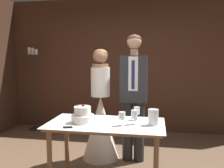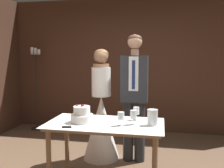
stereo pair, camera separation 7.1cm
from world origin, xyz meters
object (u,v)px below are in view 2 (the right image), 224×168
at_px(tiered_cake, 82,115).
at_px(wine_glass_near, 133,115).
at_px(bride, 101,119).
at_px(hurricane_candle, 152,118).
at_px(wine_glass_far, 121,116).
at_px(wine_glass_middle, 136,112).
at_px(candle_stand, 37,88).
at_px(cake_table, 105,131).
at_px(cake_knife, 73,127).
at_px(groom, 134,92).

xyz_separation_m(tiered_cake, wine_glass_near, (0.60, 0.02, 0.03)).
bearing_deg(bride, hurricane_candle, -46.11).
distance_m(wine_glass_near, wine_glass_far, 0.15).
relative_size(wine_glass_middle, candle_stand, 0.09).
relative_size(cake_table, wine_glass_near, 8.24).
relative_size(tiered_cake, bride, 0.16).
distance_m(wine_glass_near, hurricane_candle, 0.21).
bearing_deg(wine_glass_middle, candle_stand, 140.93).
distance_m(wine_glass_middle, wine_glass_far, 0.31).
relative_size(cake_knife, hurricane_candle, 2.26).
relative_size(tiered_cake, groom, 0.14).
bearing_deg(groom, hurricane_candle, -70.31).
bearing_deg(bride, cake_knife, -92.17).
bearing_deg(cake_knife, groom, 50.70).
bearing_deg(tiered_cake, cake_knife, -94.04).
relative_size(cake_knife, wine_glass_far, 2.60).
bearing_deg(groom, cake_knife, -116.18).
height_order(wine_glass_near, candle_stand, candle_stand).
bearing_deg(wine_glass_middle, wine_glass_near, -93.86).
distance_m(bride, candle_stand, 2.10).
relative_size(cake_table, tiered_cake, 5.13).
bearing_deg(wine_glass_far, tiered_cake, 172.97).
distance_m(cake_table, tiered_cake, 0.33).
height_order(cake_knife, wine_glass_middle, wine_glass_middle).
bearing_deg(wine_glass_middle, bride, 132.88).
relative_size(wine_glass_near, wine_glass_middle, 1.02).
relative_size(tiered_cake, wine_glass_near, 1.61).
height_order(cake_table, candle_stand, candle_stand).
bearing_deg(hurricane_candle, bride, 133.89).
height_order(cake_table, wine_glass_near, wine_glass_near).
distance_m(hurricane_candle, bride, 1.16).
bearing_deg(cake_table, cake_knife, -137.99).
height_order(cake_knife, candle_stand, candle_stand).
height_order(hurricane_candle, bride, bride).
distance_m(groom, candle_stand, 2.51).
bearing_deg(candle_stand, bride, -35.76).
height_order(wine_glass_middle, bride, bride).
bearing_deg(cake_knife, cake_table, 28.89).
xyz_separation_m(wine_glass_near, groom, (-0.08, 0.83, 0.13)).
bearing_deg(tiered_cake, wine_glass_middle, 19.45).
relative_size(cake_knife, candle_stand, 0.23).
xyz_separation_m(tiered_cake, wine_glass_far, (0.47, -0.06, 0.02)).
distance_m(wine_glass_near, bride, 1.04).
relative_size(tiered_cake, wine_glass_middle, 1.64).
xyz_separation_m(cake_table, tiered_cake, (-0.27, -0.02, 0.18)).
bearing_deg(wine_glass_near, candle_stand, 137.89).
bearing_deg(candle_stand, tiered_cake, -51.05).
bearing_deg(groom, bride, 179.94).
relative_size(wine_glass_middle, hurricane_candle, 0.90).
relative_size(wine_glass_middle, bride, 0.10).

